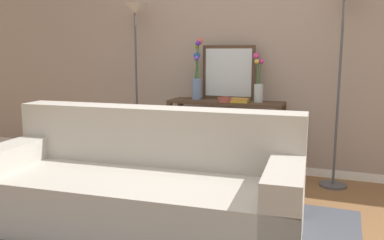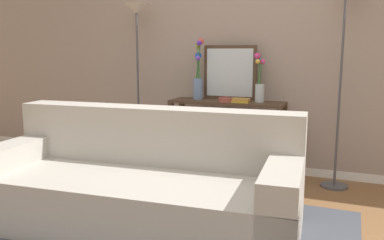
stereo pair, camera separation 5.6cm
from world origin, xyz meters
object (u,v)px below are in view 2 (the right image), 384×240
(floor_lamp_right, at_px, (344,32))
(vase_short_flowers, at_px, (259,83))
(book_stack, at_px, (240,101))
(wall_mirror, at_px, (230,73))
(vase_tall_flowers, at_px, (198,76))
(couch, at_px, (141,186))
(floor_lamp_left, at_px, (137,40))
(console_table, at_px, (226,125))
(book_row_under_console, at_px, (199,166))
(fruit_bowl, at_px, (226,100))

(floor_lamp_right, relative_size, vase_short_flowers, 3.78)
(vase_short_flowers, height_order, book_stack, vase_short_flowers)
(wall_mirror, relative_size, vase_tall_flowers, 0.89)
(couch, bearing_deg, wall_mirror, 82.93)
(floor_lamp_left, height_order, wall_mirror, floor_lamp_left)
(console_table, distance_m, book_row_under_console, 0.59)
(console_table, relative_size, floor_lamp_left, 0.66)
(floor_lamp_left, relative_size, fruit_bowl, 12.25)
(couch, distance_m, floor_lamp_right, 2.32)
(vase_short_flowers, bearing_deg, couch, -110.14)
(console_table, distance_m, wall_mirror, 0.57)
(floor_lamp_left, bearing_deg, book_row_under_console, -0.62)
(couch, xyz_separation_m, wall_mirror, (0.20, 1.62, 0.79))
(console_table, bearing_deg, floor_lamp_left, 179.56)
(vase_tall_flowers, relative_size, book_stack, 3.25)
(couch, xyz_separation_m, book_row_under_console, (-0.10, 1.48, -0.25))
(vase_tall_flowers, height_order, fruit_bowl, vase_tall_flowers)
(vase_short_flowers, distance_m, book_row_under_console, 1.15)
(vase_short_flowers, bearing_deg, fruit_bowl, -156.06)
(wall_mirror, bearing_deg, fruit_bowl, -81.42)
(book_row_under_console, bearing_deg, vase_short_flowers, 2.86)
(couch, height_order, console_table, couch)
(floor_lamp_left, distance_m, vase_short_flowers, 1.48)
(console_table, bearing_deg, couch, -98.37)
(wall_mirror, height_order, vase_short_flowers, wall_mirror)
(wall_mirror, height_order, book_stack, wall_mirror)
(floor_lamp_left, height_order, book_stack, floor_lamp_left)
(book_row_under_console, bearing_deg, couch, -86.15)
(floor_lamp_right, height_order, vase_short_flowers, floor_lamp_right)
(book_row_under_console, bearing_deg, floor_lamp_right, 0.33)
(couch, height_order, floor_lamp_right, floor_lamp_right)
(couch, distance_m, console_table, 1.51)
(floor_lamp_left, bearing_deg, vase_tall_flowers, 2.54)
(floor_lamp_right, bearing_deg, vase_tall_flowers, 178.72)
(couch, xyz_separation_m, book_stack, (0.38, 1.40, 0.52))
(couch, xyz_separation_m, floor_lamp_right, (1.34, 1.49, 1.19))
(floor_lamp_left, distance_m, book_stack, 1.39)
(floor_lamp_right, relative_size, wall_mirror, 3.27)
(console_table, relative_size, vase_short_flowers, 2.42)
(couch, xyz_separation_m, floor_lamp_left, (-0.85, 1.49, 1.14))
(vase_tall_flowers, bearing_deg, vase_short_flowers, -0.68)
(floor_lamp_right, distance_m, fruit_bowl, 1.29)
(couch, height_order, wall_mirror, wall_mirror)
(vase_short_flowers, height_order, book_row_under_console, vase_short_flowers)
(floor_lamp_right, xyz_separation_m, book_row_under_console, (-1.43, -0.01, -1.44))
(vase_short_flowers, bearing_deg, floor_lamp_right, -1.80)
(wall_mirror, relative_size, fruit_bowl, 3.87)
(wall_mirror, relative_size, vase_short_flowers, 1.16)
(book_row_under_console, bearing_deg, fruit_bowl, -17.54)
(console_table, relative_size, book_row_under_console, 3.33)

